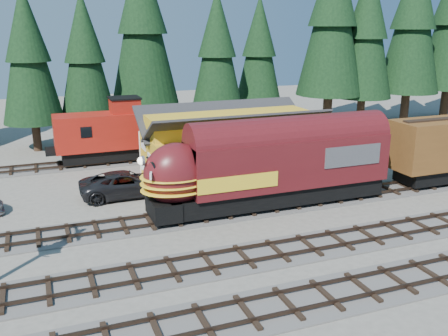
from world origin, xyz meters
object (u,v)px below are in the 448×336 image
object	(u,v)px
pickup_truck_a	(126,184)
caboose	(115,133)
locomotive	(264,169)
depot	(230,139)

from	to	relation	value
pickup_truck_a	caboose	bearing A→B (deg)	-5.69
locomotive	caboose	bearing A→B (deg)	115.67
locomotive	pickup_truck_a	size ratio (longest dim) A/B	2.61
locomotive	caboose	distance (m)	15.53
depot	caboose	size ratio (longest dim) A/B	1.36
locomotive	caboose	world-z (taller)	caboose
depot	locomotive	world-z (taller)	depot
locomotive	caboose	size ratio (longest dim) A/B	1.67
depot	locomotive	bearing A→B (deg)	-93.21
depot	locomotive	size ratio (longest dim) A/B	0.82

